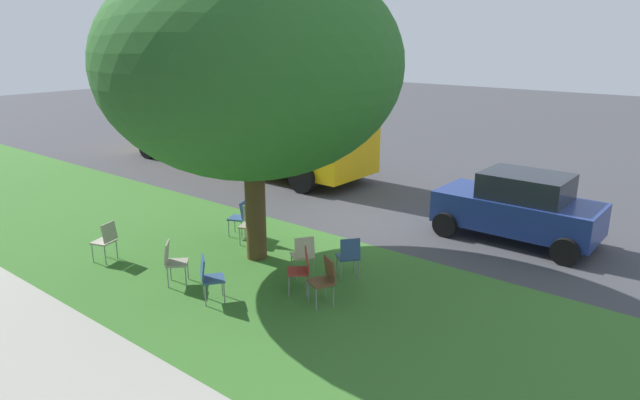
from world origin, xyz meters
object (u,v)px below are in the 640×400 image
Objects in this scene: street_tree at (251,66)px; chair_4 at (209,275)px; parked_car at (519,206)px; chair_1 at (240,215)px; chair_0 at (349,254)px; school_bus at (241,120)px; chair_7 at (302,267)px; chair_3 at (173,259)px; chair_8 at (250,222)px; chair_6 at (303,253)px; chair_2 at (106,239)px; chair_5 at (324,278)px.

chair_4 is (-0.83, 2.05, -3.61)m from street_tree.
parked_car reaches higher than chair_4.
chair_0 is at bearing 173.71° from chair_1.
street_tree is at bearing 138.48° from school_bus.
street_tree reaches higher than chair_1.
chair_4 and chair_7 have the same top height.
school_bus is at bearing -31.83° from chair_0.
street_tree is 4.23m from chair_4.
school_bus reaches higher than chair_1.
chair_1 is at bearing -69.73° from chair_3.
chair_8 is at bearing -25.43° from chair_7.
chair_6 is (-0.63, -1.90, 0.00)m from chair_4.
chair_3 is 1.13m from chair_4.
chair_4 is (-3.20, -0.13, 0.00)m from chair_2.
parked_car reaches higher than chair_1.
chair_2 is 9.19m from school_bus.
chair_1 is 1.00× the size of chair_2.
school_bus is at bearing -43.84° from chair_1.
chair_3 is at bearing 30.06° from chair_7.
chair_7 is (-1.91, 0.71, -3.61)m from street_tree.
chair_6 is (-3.83, -2.04, 0.00)m from chair_2.
chair_6 is (1.07, -0.66, 0.00)m from chair_5.
chair_7 is at bearing -128.86° from chair_4.
chair_6 is at bearing 162.46° from chair_8.
chair_6 is at bearing 61.92° from parked_car.
chair_2 is (2.37, 2.18, -3.61)m from street_tree.
chair_6 is (-1.76, -1.84, 0.00)m from chair_3.
chair_7 is 5.80m from parked_car.
chair_6 and chair_7 have the same top height.
street_tree is at bearing -5.55° from chair_6.
chair_6 is 10.16m from school_bus.
street_tree is 4.26m from chair_0.
street_tree is 7.27× the size of chair_3.
chair_1 and chair_6 have the same top height.
chair_2 is 0.24× the size of parked_car.
school_bus is at bearing -36.04° from chair_5.
chair_3 is 1.00× the size of chair_4.
chair_6 is at bearing 143.41° from school_bus.
chair_6 is at bearing 161.96° from chair_1.
chair_3 is at bearing -174.72° from chair_2.
chair_4 is (-2.15, 2.81, 0.00)m from chair_1.
parked_car reaches higher than chair_8.
school_bus is (9.16, -6.67, 1.24)m from chair_5.
chair_4 is at bearing 127.41° from chair_1.
chair_5 is (-0.31, 1.17, 0.00)m from chair_0.
chair_1 is 3.53m from chair_4.
chair_2 is 1.00× the size of chair_5.
parked_car is at bearing -105.33° from chair_5.
chair_1 is 1.00× the size of chair_4.
school_bus is (6.63, -5.87, -2.37)m from street_tree.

